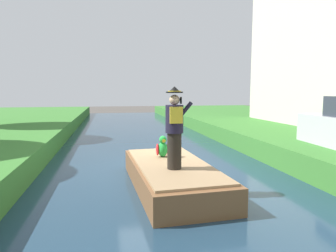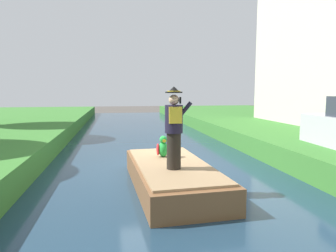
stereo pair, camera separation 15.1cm
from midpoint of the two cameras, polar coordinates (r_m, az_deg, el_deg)
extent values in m
plane|color=#4C4742|center=(9.32, -2.02, -8.67)|extent=(80.00, 80.00, 0.00)
cube|color=#1E384C|center=(9.31, -2.02, -8.38)|extent=(6.95, 48.00, 0.10)
cube|color=brown|center=(7.51, 0.17, -9.44)|extent=(2.03, 4.29, 0.56)
cube|color=#997A56|center=(7.43, 0.17, -7.18)|extent=(1.87, 3.95, 0.05)
cylinder|color=black|center=(6.82, 0.57, -4.70)|extent=(0.32, 0.32, 0.82)
cylinder|color=black|center=(6.71, 0.57, 1.33)|extent=(0.40, 0.40, 0.62)
cube|color=gold|center=(6.52, 0.91, 2.06)|extent=(0.28, 0.06, 0.36)
sphere|color=#DBA884|center=(6.69, 0.58, 4.96)|extent=(0.23, 0.23, 0.23)
cylinder|color=black|center=(6.68, 0.58, 6.37)|extent=(0.38, 0.38, 0.03)
cone|color=black|center=(6.68, 0.58, 6.97)|extent=(0.26, 0.26, 0.12)
cylinder|color=gold|center=(6.68, 0.58, 6.59)|extent=(0.29, 0.29, 0.02)
cylinder|color=black|center=(6.71, 2.49, 2.87)|extent=(0.38, 0.09, 0.43)
cube|color=black|center=(6.66, 1.78, 4.86)|extent=(0.03, 0.08, 0.15)
ellipsoid|color=green|center=(8.08, -1.55, -4.42)|extent=(0.26, 0.32, 0.40)
sphere|color=green|center=(8.00, -1.51, -2.58)|extent=(0.20, 0.20, 0.20)
cone|color=yellow|center=(7.90, -1.39, -2.76)|extent=(0.09, 0.09, 0.09)
ellipsoid|color=red|center=(8.06, -2.54, -4.46)|extent=(0.08, 0.20, 0.32)
ellipsoid|color=red|center=(8.11, -0.57, -4.39)|extent=(0.08, 0.20, 0.32)
camera|label=1|loc=(0.08, -90.59, -0.07)|focal=32.31mm
camera|label=2|loc=(0.08, 89.41, 0.07)|focal=32.31mm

